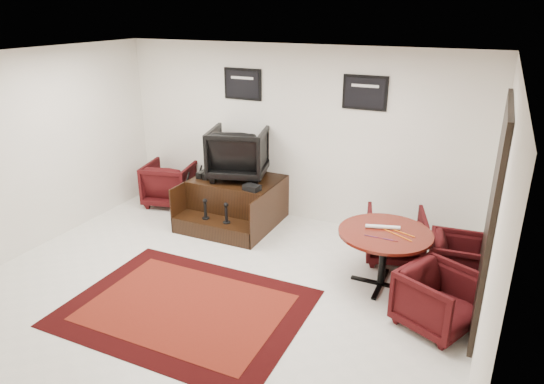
{
  "coord_description": "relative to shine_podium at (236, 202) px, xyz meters",
  "views": [
    {
      "loc": [
        2.83,
        -4.49,
        3.31
      ],
      "look_at": [
        0.35,
        0.9,
        1.04
      ],
      "focal_mm": 32.0,
      "sensor_mm": 36.0,
      "label": 1
    }
  ],
  "objects": [
    {
      "name": "ground",
      "position": [
        0.77,
        -1.91,
        -0.33
      ],
      "size": [
        6.0,
        6.0,
        0.0
      ],
      "primitive_type": "plane",
      "color": "silver",
      "rests_on": "ground"
    },
    {
      "name": "room_shell",
      "position": [
        1.18,
        -1.78,
        1.46
      ],
      "size": [
        6.02,
        5.02,
        2.81
      ],
      "color": "silver",
      "rests_on": "ground"
    },
    {
      "name": "area_rug",
      "position": [
        0.67,
        -2.43,
        -0.32
      ],
      "size": [
        2.72,
        2.04,
        0.01
      ],
      "color": "black",
      "rests_on": "ground"
    },
    {
      "name": "shine_podium",
      "position": [
        0.0,
        0.0,
        0.0
      ],
      "size": [
        1.39,
        1.43,
        0.71
      ],
      "color": "black",
      "rests_on": "ground"
    },
    {
      "name": "shine_chair",
      "position": [
        0.0,
        0.14,
        0.84
      ],
      "size": [
        1.07,
        1.03,
        0.91
      ],
      "primitive_type": "imported",
      "rotation": [
        0.0,
        0.0,
        3.41
      ],
      "color": "black",
      "rests_on": "shine_podium"
    },
    {
      "name": "shoes_pair",
      "position": [
        -0.49,
        -0.08,
        0.44
      ],
      "size": [
        0.24,
        0.28,
        0.1
      ],
      "color": "black",
      "rests_on": "shine_podium"
    },
    {
      "name": "polish_kit",
      "position": [
        0.46,
        -0.3,
        0.43
      ],
      "size": [
        0.27,
        0.21,
        0.09
      ],
      "primitive_type": "cube",
      "rotation": [
        0.0,
        0.0,
        -0.17
      ],
      "color": "black",
      "rests_on": "shine_podium"
    },
    {
      "name": "umbrella_black",
      "position": [
        -0.84,
        -0.23,
        0.1
      ],
      "size": [
        0.32,
        0.12,
        0.85
      ],
      "primitive_type": null,
      "color": "black",
      "rests_on": "ground"
    },
    {
      "name": "umbrella_hooked",
      "position": [
        -0.79,
        0.05,
        0.12
      ],
      "size": [
        0.33,
        0.13,
        0.9
      ],
      "primitive_type": null,
      "color": "black",
      "rests_on": "ground"
    },
    {
      "name": "armchair_side",
      "position": [
        -1.42,
        0.19,
        0.09
      ],
      "size": [
        0.96,
        0.93,
        0.84
      ],
      "primitive_type": "imported",
      "rotation": [
        0.0,
        0.0,
        3.37
      ],
      "color": "black",
      "rests_on": "ground"
    },
    {
      "name": "meeting_table",
      "position": [
        2.62,
        -0.97,
        0.33
      ],
      "size": [
        1.14,
        1.14,
        0.75
      ],
      "color": "#400F09",
      "rests_on": "ground"
    },
    {
      "name": "table_chair_back",
      "position": [
        2.62,
        -0.2,
        0.06
      ],
      "size": [
        0.92,
        0.89,
        0.79
      ],
      "primitive_type": "imported",
      "rotation": [
        0.0,
        0.0,
        3.4
      ],
      "color": "black",
      "rests_on": "ground"
    },
    {
      "name": "table_chair_window",
      "position": [
        3.48,
        -0.57,
        0.03
      ],
      "size": [
        0.71,
        0.75,
        0.72
      ],
      "primitive_type": "imported",
      "rotation": [
        0.0,
        0.0,
        1.65
      ],
      "color": "black",
      "rests_on": "ground"
    },
    {
      "name": "table_chair_corner",
      "position": [
        3.36,
        -1.56,
        0.05
      ],
      "size": [
        0.93,
        0.96,
        0.75
      ],
      "primitive_type": "imported",
      "rotation": [
        0.0,
        0.0,
        1.13
      ],
      "color": "black",
      "rests_on": "ground"
    },
    {
      "name": "paper_roll",
      "position": [
        2.57,
        -0.9,
        0.44
      ],
      "size": [
        0.42,
        0.16,
        0.05
      ],
      "primitive_type": "cylinder",
      "rotation": [
        0.0,
        1.57,
        0.28
      ],
      "color": "white",
      "rests_on": "meeting_table"
    },
    {
      "name": "table_clutter",
      "position": [
        2.73,
        -1.0,
        0.42
      ],
      "size": [
        0.56,
        0.36,
        0.01
      ],
      "color": "orange",
      "rests_on": "meeting_table"
    }
  ]
}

